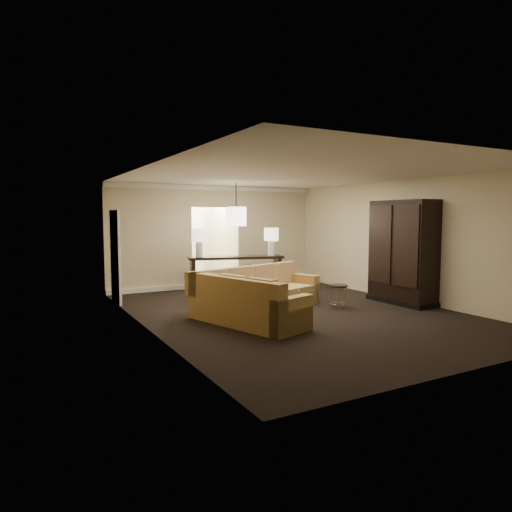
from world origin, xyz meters
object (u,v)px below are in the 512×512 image
sectional_sofa (258,297)px  person (181,250)px  console_table (236,271)px  drink_table (338,292)px  coffee_table (272,295)px  armoire (403,254)px

sectional_sofa → person: size_ratio=1.70×
console_table → person: 2.87m
sectional_sofa → drink_table: size_ratio=6.35×
coffee_table → sectional_sofa: bearing=-134.2°
console_table → armoire: 4.11m
person → sectional_sofa: bearing=65.1°
drink_table → person: (-1.51, 5.67, 0.58)m
armoire → person: (-3.14, 5.89, -0.17)m
console_table → person: person is taller
coffee_table → console_table: size_ratio=0.51×
drink_table → sectional_sofa: bearing=172.2°
sectional_sofa → drink_table: (1.81, -0.25, -0.00)m
sectional_sofa → person: 5.46m
sectional_sofa → coffee_table: (0.80, 0.82, -0.15)m
drink_table → person: size_ratio=0.27×
coffee_table → drink_table: bearing=-46.6°
console_table → sectional_sofa: bearing=-91.6°
console_table → armoire: armoire is taller
sectional_sofa → console_table: size_ratio=1.28×
coffee_table → drink_table: 1.48m
person → drink_table: bearing=83.1°
coffee_table → console_table: 1.83m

